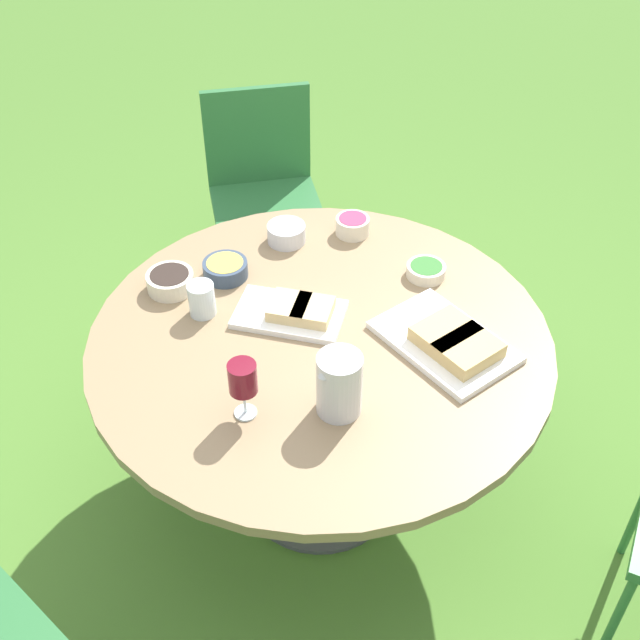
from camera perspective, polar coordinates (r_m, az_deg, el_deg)
ground_plane at (r=2.85m, az=0.00°, el=-11.92°), size 40.00×40.00×0.00m
dining_table at (r=2.39m, az=0.00°, el=-2.89°), size 1.35×1.35×0.72m
chair_near_right at (r=3.39m, az=-4.07°, el=9.78°), size 0.59×0.59×0.89m
water_pitcher at (r=2.05m, az=1.37°, el=-4.60°), size 0.13×0.12×0.18m
wine_glass at (r=2.02m, az=-5.52°, el=-4.24°), size 0.07×0.07×0.17m
platter_bread_main at (r=2.36m, az=-1.81°, el=0.58°), size 0.34×0.37×0.06m
platter_charcuterie at (r=2.29m, az=9.26°, el=-1.54°), size 0.28×0.41×0.06m
bowl_fries at (r=2.53m, az=-6.75°, el=3.67°), size 0.14×0.14×0.05m
bowl_salad at (r=2.54m, az=7.55°, el=3.54°), size 0.12×0.12×0.04m
bowl_olives at (r=2.51m, az=-10.60°, el=2.77°), size 0.15×0.15×0.06m
bowl_dip_red at (r=2.71m, az=2.33°, el=6.78°), size 0.11×0.11×0.06m
bowl_dip_cream at (r=2.67m, az=-2.41°, el=6.25°), size 0.13×0.13×0.06m
cup_water_near at (r=2.39m, az=-8.41°, el=1.47°), size 0.08×0.08×0.10m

